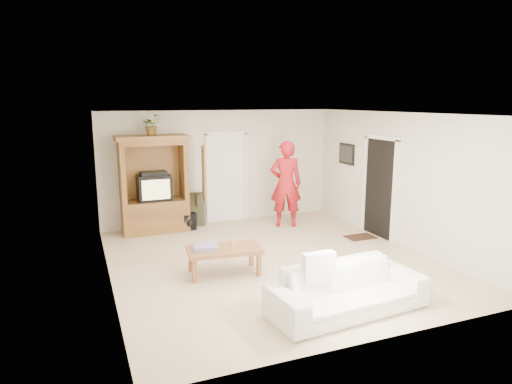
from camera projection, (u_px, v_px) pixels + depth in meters
floor at (271, 261)px, 8.17m from camera, size 6.00×6.00×0.00m
ceiling at (272, 114)px, 7.65m from camera, size 6.00×6.00×0.00m
wall_back at (220, 167)px, 10.64m from camera, size 5.50×0.00×5.50m
wall_front at (378, 237)px, 5.18m from camera, size 5.50×0.00×5.50m
wall_left at (106, 203)px, 6.91m from camera, size 0.00×6.00×6.00m
wall_right at (401, 180)px, 8.91m from camera, size 0.00×6.00×6.00m
armoire at (155, 191)px, 9.84m from camera, size 1.82×1.14×2.10m
door_back at (227, 178)px, 10.72m from camera, size 0.85×0.05×2.04m
doorway_right at (380, 188)px, 9.50m from camera, size 0.05×0.90×2.04m
framed_picture at (347, 154)px, 10.57m from camera, size 0.03×0.60×0.48m
doormat at (360, 237)px, 9.55m from camera, size 0.60×0.40×0.02m
plant at (152, 125)px, 9.52m from camera, size 0.51×0.49×0.44m
man at (286, 184)px, 10.25m from camera, size 0.83×0.68×1.95m
sofa at (347, 289)px, 6.15m from camera, size 2.25×1.04×0.64m
coffee_table at (224, 251)px, 7.49m from camera, size 1.27×0.79×0.45m
towel at (206, 248)px, 7.35m from camera, size 0.45×0.39×0.08m
candle at (232, 243)px, 7.57m from camera, size 0.08×0.08×0.10m
backpack_black at (189, 222)px, 10.04m from camera, size 0.33×0.23×0.38m
backpack_olive at (196, 209)px, 10.46m from camera, size 0.45×0.38×0.74m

